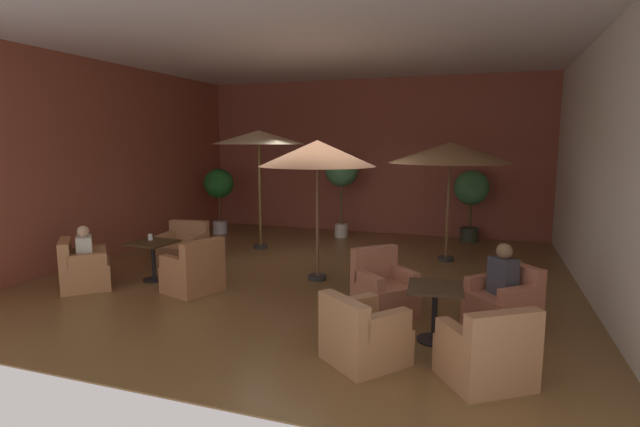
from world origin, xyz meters
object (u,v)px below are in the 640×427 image
armchair_front_right_south (383,291)px  patron_by_window (503,272)px  patio_umbrella_near_wall (317,154)px  patron_blue_shirt (84,247)px  potted_tree_mid_right (219,188)px  armchair_front_left_south (184,249)px  armchair_front_right_east (503,305)px  armchair_front_right_west (363,336)px  potted_tree_mid_left (471,192)px  armchair_front_left_north (83,270)px  patio_umbrella_tall_red (259,138)px  cafe_table_front_left (153,251)px  cafe_table_front_right (435,302)px  armchair_front_right_north (487,355)px  patio_umbrella_center_beige (450,153)px  iced_drink_cup (150,237)px  armchair_front_left_east (194,273)px  potted_tree_left_corner (342,173)px

armchair_front_right_south → patron_by_window: (1.57, -0.06, 0.43)m
patio_umbrella_near_wall → patron_blue_shirt: size_ratio=3.96×
potted_tree_mid_right → armchair_front_left_south: bearing=-71.5°
patron_blue_shirt → armchair_front_right_east: bearing=3.4°
armchair_front_right_west → potted_tree_mid_left: size_ratio=0.61×
armchair_front_right_south → armchair_front_left_north: bearing=-174.9°
patio_umbrella_tall_red → patio_umbrella_near_wall: size_ratio=1.09×
cafe_table_front_left → potted_tree_mid_right: potted_tree_mid_right is taller
cafe_table_front_right → armchair_front_right_north: bearing=-55.9°
armchair_front_right_west → patio_umbrella_near_wall: 3.81m
cafe_table_front_right → patio_umbrella_tall_red: (-4.33, 4.05, 2.00)m
armchair_front_right_west → armchair_front_right_north: bearing=-2.6°
potted_tree_mid_right → patron_by_window: size_ratio=2.56×
armchair_front_right_east → armchair_front_right_west: armchair_front_right_east is taller
armchair_front_left_south → patron_blue_shirt: (-0.63, -1.85, 0.39)m
patio_umbrella_center_beige → iced_drink_cup: bearing=-148.1°
armchair_front_left_north → patron_by_window: (6.53, 0.39, 0.45)m
cafe_table_front_left → armchair_front_left_east: size_ratio=0.76×
cafe_table_front_right → patio_umbrella_center_beige: size_ratio=0.29×
armchair_front_right_west → potted_tree_mid_left: 7.36m
potted_tree_mid_left → patron_by_window: size_ratio=2.59×
potted_tree_mid_left → armchair_front_left_south: bearing=-141.3°
armchair_front_left_north → cafe_table_front_right: armchair_front_left_north is taller
cafe_table_front_left → potted_tree_mid_right: 4.46m
armchair_front_right_south → armchair_front_left_south: bearing=161.6°
armchair_front_right_east → patron_blue_shirt: (-6.53, -0.39, 0.38)m
patio_umbrella_tall_red → patio_umbrella_near_wall: patio_umbrella_tall_red is taller
cafe_table_front_right → armchair_front_right_south: armchair_front_right_south is taller
patio_umbrella_center_beige → armchair_front_right_south: bearing=-99.8°
armchair_front_right_north → patio_umbrella_tall_red: patio_umbrella_tall_red is taller
armchair_front_left_north → potted_tree_mid_left: 8.56m
cafe_table_front_left → armchair_front_right_south: armchair_front_right_south is taller
armchair_front_left_north → armchair_front_left_east: 1.92m
patio_umbrella_near_wall → potted_tree_mid_left: bearing=60.9°
cafe_table_front_right → potted_tree_left_corner: potted_tree_left_corner is taller
armchair_front_right_south → armchair_front_right_west: armchair_front_right_south is taller
cafe_table_front_left → armchair_front_right_east: size_ratio=0.72×
armchair_front_right_west → patron_by_window: (1.46, 1.54, 0.46)m
armchair_front_left_east → cafe_table_front_right: (3.88, -0.72, 0.18)m
armchair_front_right_north → armchair_front_right_east: size_ratio=1.02×
armchair_front_left_south → armchair_front_left_north: bearing=-109.4°
armchair_front_left_south → armchair_front_right_north: (5.70, -3.09, -0.01)m
potted_tree_left_corner → armchair_front_left_south: bearing=-119.8°
cafe_table_front_right → patio_umbrella_center_beige: 4.56m
cafe_table_front_right → armchair_front_right_north: (0.61, -0.90, -0.19)m
armchair_front_right_north → iced_drink_cup: bearing=159.8°
cafe_table_front_right → patron_blue_shirt: patron_blue_shirt is taller
patio_umbrella_center_beige → iced_drink_cup: 5.93m
armchair_front_right_north → armchair_front_right_south: 2.17m
armchair_front_right_north → iced_drink_cup: armchair_front_right_north is taller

